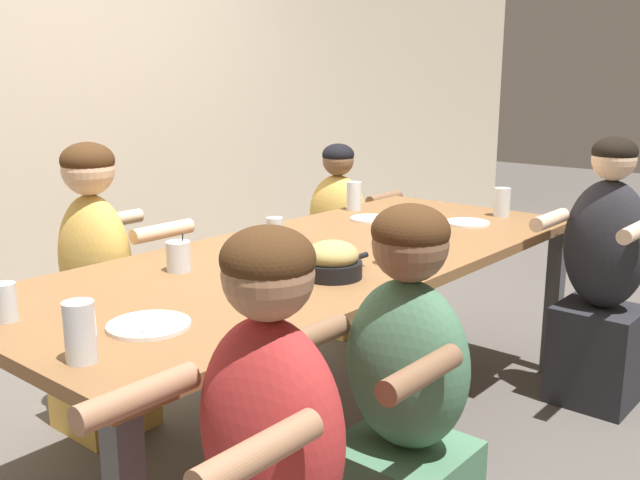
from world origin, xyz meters
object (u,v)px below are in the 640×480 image
(empty_plate_c, at_px, (371,219))
(drinking_glass_f, at_px, (392,248))
(diner_near_right, at_px, (602,286))
(empty_plate_b, at_px, (253,244))
(pizza_board_main, at_px, (414,227))
(empty_plate_a, at_px, (149,325))
(skillet_bowl, at_px, (332,261))
(cocktail_glass_blue, at_px, (178,258))
(drinking_glass_b, at_px, (502,203))
(diner_far_midleft, at_px, (99,300))
(diner_near_midleft, at_px, (404,420))
(drinking_glass_c, at_px, (275,239))
(empty_plate_d, at_px, (468,223))
(drinking_glass_a, at_px, (6,304))
(drinking_glass_g, at_px, (354,198))
(drinking_glass_e, at_px, (80,334))
(diner_far_right, at_px, (338,247))

(empty_plate_c, distance_m, drinking_glass_f, 0.80)
(diner_near_right, bearing_deg, empty_plate_b, 47.39)
(diner_near_right, bearing_deg, pizza_board_main, 38.72)
(drinking_glass_f, bearing_deg, empty_plate_a, 172.09)
(skillet_bowl, distance_m, cocktail_glass_blue, 0.54)
(drinking_glass_b, distance_m, diner_far_midleft, 1.89)
(drinking_glass_f, distance_m, diner_near_midleft, 0.76)
(cocktail_glass_blue, height_order, drinking_glass_f, cocktail_glass_blue)
(cocktail_glass_blue, height_order, drinking_glass_c, drinking_glass_c)
(drinking_glass_b, relative_size, drinking_glass_c, 0.95)
(empty_plate_d, relative_size, diner_near_midleft, 0.18)
(empty_plate_c, bearing_deg, drinking_glass_f, -138.72)
(skillet_bowl, relative_size, empty_plate_b, 1.48)
(empty_plate_c, bearing_deg, empty_plate_b, 175.09)
(pizza_board_main, height_order, diner_near_right, diner_near_right)
(drinking_glass_a, bearing_deg, drinking_glass_g, 7.88)
(drinking_glass_f, distance_m, diner_far_midleft, 1.21)
(pizza_board_main, bearing_deg, empty_plate_a, -176.81)
(pizza_board_main, xyz_separation_m, drinking_glass_e, (-1.68, -0.15, 0.04))
(drinking_glass_g, relative_size, diner_near_right, 0.12)
(drinking_glass_a, distance_m, drinking_glass_c, 1.01)
(drinking_glass_e, relative_size, diner_near_midleft, 0.13)
(drinking_glass_a, distance_m, drinking_glass_f, 1.27)
(empty_plate_b, bearing_deg, diner_near_right, -42.61)
(drinking_glass_f, bearing_deg, drinking_glass_e, 177.05)
(empty_plate_d, distance_m, diner_near_right, 0.64)
(drinking_glass_g, bearing_deg, cocktail_glass_blue, -170.08)
(cocktail_glass_blue, distance_m, drinking_glass_e, 0.80)
(empty_plate_c, distance_m, drinking_glass_b, 0.64)
(empty_plate_d, bearing_deg, diner_far_midleft, 146.02)
(empty_plate_d, bearing_deg, diner_near_midleft, -157.51)
(pizza_board_main, relative_size, empty_plate_c, 1.51)
(empty_plate_a, distance_m, empty_plate_c, 1.61)
(diner_near_right, bearing_deg, cocktail_glass_blue, 58.42)
(diner_near_right, bearing_deg, diner_far_midleft, 46.12)
(empty_plate_b, bearing_deg, drinking_glass_f, -79.07)
(drinking_glass_b, bearing_deg, diner_far_midleft, 149.92)
(drinking_glass_g, bearing_deg, diner_far_right, 50.06)
(skillet_bowl, bearing_deg, empty_plate_c, 28.44)
(empty_plate_b, distance_m, drinking_glass_c, 0.19)
(empty_plate_d, relative_size, diner_near_right, 0.17)
(pizza_board_main, relative_size, drinking_glass_b, 2.13)
(empty_plate_d, height_order, diner_near_midleft, diner_near_midleft)
(drinking_glass_a, xyz_separation_m, diner_near_midleft, (0.63, -0.90, -0.30))
(drinking_glass_e, relative_size, diner_far_midleft, 0.13)
(drinking_glass_b, bearing_deg, empty_plate_b, 157.98)
(drinking_glass_f, bearing_deg, drinking_glass_c, 111.74)
(empty_plate_c, height_order, drinking_glass_c, drinking_glass_c)
(pizza_board_main, height_order, cocktail_glass_blue, cocktail_glass_blue)
(skillet_bowl, xyz_separation_m, drinking_glass_e, (-0.94, 0.00, 0.01))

